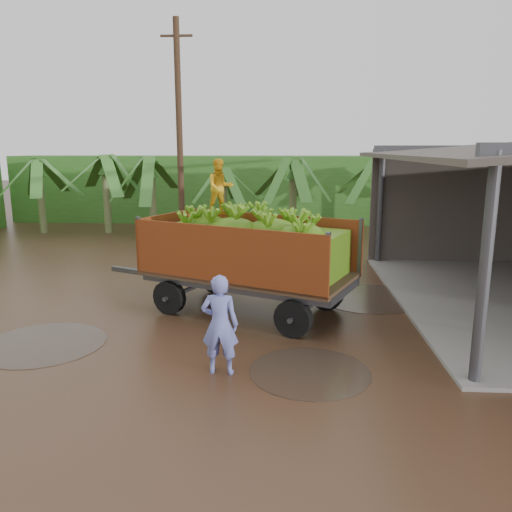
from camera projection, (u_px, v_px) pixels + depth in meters
The scene contains 6 objects.
ground at pixel (205, 311), 12.60m from camera, with size 100.00×100.00×0.00m, color black.
hedge_north at pixel (214, 188), 27.94m from camera, with size 22.00×3.00×3.60m, color #2D661E.
banana_trailer at pixel (248, 253), 12.22m from camera, with size 6.89×4.28×3.76m.
man_blue at pixel (220, 325), 8.94m from camera, with size 0.67×0.44×1.85m, color #6D75C7.
utility_pole at pixel (180, 137), 19.12m from camera, with size 1.20×0.24×8.72m.
banana_plants at pixel (77, 207), 18.69m from camera, with size 25.07×20.26×4.35m.
Camera 1 is at (1.98, -11.92, 4.03)m, focal length 35.00 mm.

